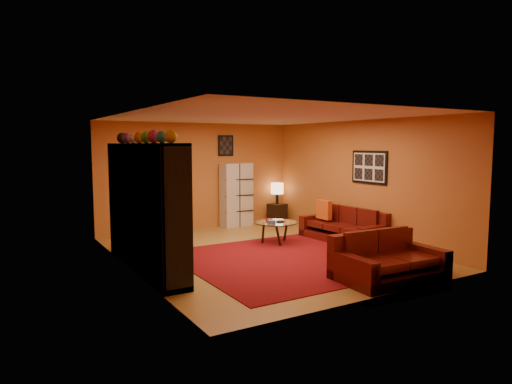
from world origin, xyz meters
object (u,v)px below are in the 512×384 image
storage_cabinet (236,195)px  bowl_chair (159,224)px  entertainment_unit (145,207)px  tv (147,209)px  sofa (345,227)px  table_lamp (277,189)px  loveseat (385,260)px  side_table (277,213)px  coffee_table (276,224)px

storage_cabinet → bowl_chair: storage_cabinet is taller
entertainment_unit → tv: entertainment_unit is taller
bowl_chair → storage_cabinet: bearing=8.0°
sofa → bowl_chair: bearing=139.9°
entertainment_unit → table_lamp: 5.21m
sofa → loveseat: (-1.35, -2.44, -0.01)m
bowl_chair → side_table: 3.35m
tv → table_lamp: tv is taller
storage_cabinet → bowl_chair: size_ratio=2.38×
tv → bowl_chair: size_ratio=1.51×
sofa → bowl_chair: 4.14m
bowl_chair → table_lamp: table_lamp is taller
loveseat → coffee_table: loveseat is taller
loveseat → sofa: bearing=-26.4°
entertainment_unit → sofa: size_ratio=1.49×
entertainment_unit → storage_cabinet: (3.23, 2.80, -0.25)m
tv → storage_cabinet: bearing=-49.0°
sofa → coffee_table: (-1.46, 0.51, 0.12)m
table_lamp → entertainment_unit: bearing=-148.3°
storage_cabinet → loveseat: bearing=-96.7°
tv → side_table: tv is taller
storage_cabinet → table_lamp: (1.20, -0.06, 0.10)m
coffee_table → storage_cabinet: 2.31m
sofa → loveseat: size_ratio=1.19×
tv → sofa: 4.42m
sofa → table_lamp: bearing=86.1°
entertainment_unit → tv: size_ratio=2.95×
loveseat → storage_cabinet: 5.24m
loveseat → side_table: 5.33m
sofa → side_table: size_ratio=4.02×
loveseat → table_lamp: table_lamp is taller
sofa → storage_cabinet: storage_cabinet is taller
loveseat → side_table: size_ratio=3.39×
entertainment_unit → sofa: entertainment_unit is taller
coffee_table → tv: bearing=-170.1°
coffee_table → table_lamp: bearing=56.0°
bowl_chair → side_table: size_ratio=1.35×
loveseat → table_lamp: bearing=-12.3°
loveseat → tv: bearing=53.5°
side_table → table_lamp: 0.65m
entertainment_unit → coffee_table: bearing=10.4°
storage_cabinet → table_lamp: bearing=-7.7°
coffee_table → side_table: side_table is taller
entertainment_unit → sofa: 4.47m
bowl_chair → tv: bearing=-112.8°
loveseat → table_lamp: 5.37m
coffee_table → storage_cabinet: storage_cabinet is taller
storage_cabinet → side_table: 1.32m
entertainment_unit → coffee_table: (2.95, 0.54, -0.64)m
coffee_table → table_lamp: table_lamp is taller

